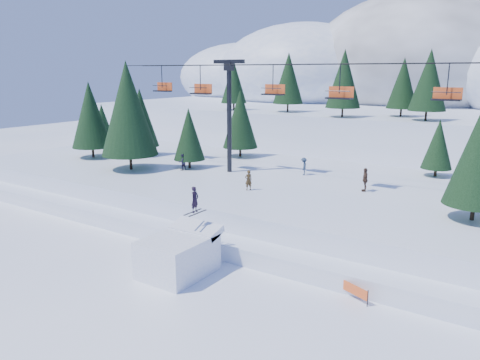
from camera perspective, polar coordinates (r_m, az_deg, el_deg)
The scene contains 10 objects.
ground at distance 26.27m, azimuth -7.75°, elevation -13.61°, with size 160.00×160.00×0.00m, color white.
mid_shelf at distance 40.19m, azimuth 9.33°, elevation -2.21°, with size 70.00×22.00×2.50m, color white.
berm at distance 31.95m, azimuth 1.77°, elevation -7.43°, with size 70.00×6.00×1.10m, color white.
mountain_ridge at distance 93.18m, azimuth 21.06°, elevation 10.98°, with size 119.00×60.51×26.46m.
jump_kicker at distance 28.20m, azimuth -7.45°, elevation -8.92°, with size 3.34×4.55×5.04m.
chairlift at distance 38.48m, azimuth 11.28°, elevation 9.24°, with size 46.00×3.21×10.28m.
conifer_stand at distance 37.62m, azimuth 14.32°, elevation 5.84°, with size 64.02×17.05×10.25m.
distant_skiers at distance 40.06m, azimuth 9.36°, elevation 0.80°, with size 29.03×9.20×1.87m.
banner_near at distance 26.25m, azimuth 12.97°, elevation -12.55°, with size 2.64×1.15×0.90m.
banner_far at distance 26.52m, azimuth 15.55°, elevation -12.44°, with size 2.81×0.61×0.90m.
Camera 1 is at (15.71, -17.46, 11.78)m, focal length 35.00 mm.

